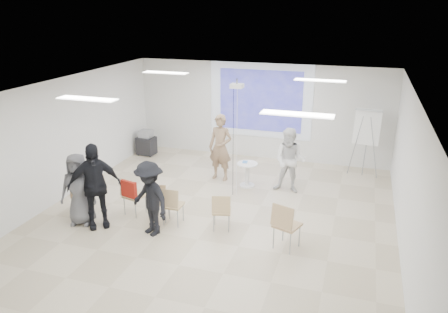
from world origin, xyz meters
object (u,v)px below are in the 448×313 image
(audience_left, at_px, (94,180))
(chair_right_far, at_px, (285,223))
(chair_right_inner, at_px, (221,209))
(flipchart_easel, at_px, (367,128))
(chair_left_inner, at_px, (158,199))
(laptop, at_px, (159,199))
(player_left, at_px, (220,143))
(chair_left_mid, at_px, (132,194))
(av_cart, at_px, (146,143))
(player_right, at_px, (290,157))
(audience_mid, at_px, (150,194))
(audience_outer, at_px, (78,185))
(chair_far_left, at_px, (82,195))
(chair_center, at_px, (172,203))
(pedestal_table, at_px, (247,173))

(audience_left, bearing_deg, chair_right_far, -35.10)
(chair_right_inner, height_order, flipchart_easel, flipchart_easel)
(chair_left_inner, bearing_deg, laptop, 87.52)
(player_left, height_order, flipchart_easel, player_left)
(chair_left_mid, bearing_deg, av_cart, 127.35)
(player_right, xyz_separation_m, chair_right_far, (0.41, -2.89, -0.35))
(player_right, distance_m, chair_right_far, 2.94)
(flipchart_easel, xyz_separation_m, av_cart, (-6.76, -0.19, -1.05))
(audience_mid, bearing_deg, laptop, 128.17)
(chair_left_inner, xyz_separation_m, laptop, (-0.02, 0.10, -0.05))
(audience_outer, relative_size, flipchart_easel, 0.94)
(audience_left, bearing_deg, laptop, -7.29)
(chair_right_far, height_order, audience_left, audience_left)
(laptop, relative_size, audience_outer, 0.19)
(laptop, bearing_deg, audience_left, 19.31)
(laptop, distance_m, av_cart, 4.65)
(player_right, distance_m, laptop, 3.56)
(player_right, relative_size, audience_outer, 1.03)
(chair_left_inner, relative_size, chair_right_inner, 1.09)
(chair_far_left, distance_m, av_cart, 4.42)
(chair_right_far, bearing_deg, av_cart, 159.88)
(audience_mid, bearing_deg, chair_center, 89.60)
(pedestal_table, height_order, av_cart, av_cart)
(audience_outer, bearing_deg, player_right, 23.31)
(chair_far_left, bearing_deg, audience_mid, -26.62)
(chair_right_far, bearing_deg, audience_outer, -157.08)
(audience_mid, height_order, audience_outer, audience_mid)
(chair_left_mid, distance_m, laptop, 0.68)
(player_left, bearing_deg, chair_right_far, -46.13)
(chair_far_left, xyz_separation_m, audience_outer, (0.19, -0.33, 0.39))
(av_cart, bearing_deg, player_left, -18.39)
(chair_right_inner, distance_m, chair_right_far, 1.49)
(chair_right_far, height_order, audience_outer, audience_outer)
(chair_center, distance_m, av_cart, 5.01)
(chair_far_left, bearing_deg, audience_left, -47.17)
(player_right, height_order, chair_right_far, player_right)
(audience_left, relative_size, flipchart_easel, 1.13)
(audience_mid, bearing_deg, av_cart, 146.01)
(laptop, bearing_deg, chair_left_inner, 87.52)
(laptop, bearing_deg, chair_far_left, -0.30)
(pedestal_table, distance_m, chair_right_inner, 2.54)
(chair_center, bearing_deg, audience_left, -162.36)
(chair_left_inner, bearing_deg, player_right, 32.80)
(pedestal_table, distance_m, chair_left_mid, 3.24)
(pedestal_table, bearing_deg, chair_far_left, -138.38)
(chair_right_inner, height_order, audience_mid, audience_mid)
(chair_left_mid, bearing_deg, audience_mid, -24.80)
(pedestal_table, distance_m, laptop, 2.83)
(player_right, bearing_deg, chair_right_far, -78.44)
(laptop, xyz_separation_m, audience_outer, (-1.59, -0.71, 0.42))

